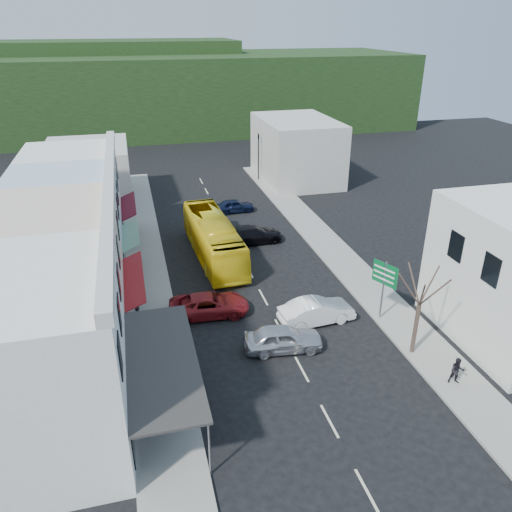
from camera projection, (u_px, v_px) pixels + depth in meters
The scene contains 18 objects.
ground at pixel (280, 329), 30.57m from camera, with size 120.00×120.00×0.00m, color black.
sidewalk_left at pixel (147, 270), 37.60m from camera, with size 3.00×52.00×0.15m, color gray.
sidewalk_right at pixel (332, 249), 40.97m from camera, with size 3.00×52.00×0.15m, color gray.
shopfront_row at pixel (62, 258), 30.42m from camera, with size 8.25×30.00×8.00m.
distant_block_left at pixel (89, 175), 50.21m from camera, with size 8.00×10.00×6.00m, color #B7B2A8.
distant_block_right at pixel (296, 150), 57.77m from camera, with size 8.00×12.00×7.00m, color #B7B2A8.
hillside at pixel (161, 88), 84.29m from camera, with size 80.00×26.00×14.00m.
bus at pixel (213, 239), 39.18m from camera, with size 2.50×11.60×3.10m, color yellow.
car_silver at pixel (283, 339), 28.38m from camera, with size 1.80×4.40×1.40m, color silver.
car_white at pixel (317, 312), 30.98m from camera, with size 1.80×4.40×1.40m, color white.
car_red at pixel (209, 305), 31.81m from camera, with size 1.90×4.60×1.40m, color maroon.
car_black_near at pixel (253, 235), 42.09m from camera, with size 1.84×4.50×1.40m, color black.
car_navy_mid at pixel (234, 205), 48.81m from camera, with size 1.80×4.40×1.40m, color black.
pedestrian_left at pixel (138, 316), 30.07m from camera, with size 0.60×0.40×1.70m, color black.
pedestrian_right at pixel (457, 369), 25.47m from camera, with size 0.70×0.44×1.70m, color black.
direction_sign at pixel (383, 291), 30.69m from camera, with size 0.94×1.74×4.04m, color #055D2A, non-canonical shape.
street_tree at pixel (419, 305), 26.96m from camera, with size 2.31×2.31×6.41m, color #392A22, non-canonical shape.
traffic_signal at pixel (258, 157), 57.64m from camera, with size 0.62×1.13×5.49m, color black, non-canonical shape.
Camera 1 is at (-7.82, -24.50, 17.18)m, focal length 35.00 mm.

